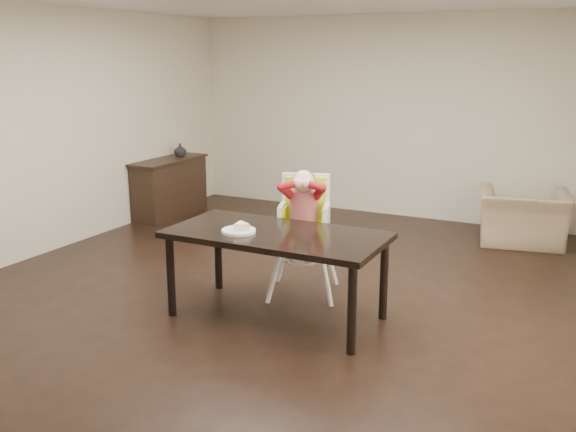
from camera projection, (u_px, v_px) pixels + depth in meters
name	position (u px, v px, depth m)	size (l,w,h in m)	color
ground	(280.00, 297.00, 5.92)	(7.00, 7.00, 0.00)	black
room_walls	(280.00, 93.00, 5.46)	(6.02, 7.02, 2.71)	beige
dining_table	(276.00, 241.00, 5.32)	(1.80, 0.90, 0.75)	black
high_chair	(304.00, 207.00, 5.84)	(0.62, 0.62, 1.17)	white
plate	(240.00, 229.00, 5.28)	(0.33, 0.33, 0.08)	white
armchair	(524.00, 209.00, 7.48)	(0.98, 0.64, 0.86)	#9E8664
sideboard	(170.00, 187.00, 8.82)	(0.44, 1.26, 0.79)	black
vase	(180.00, 150.00, 8.94)	(0.17, 0.18, 0.17)	#99999E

